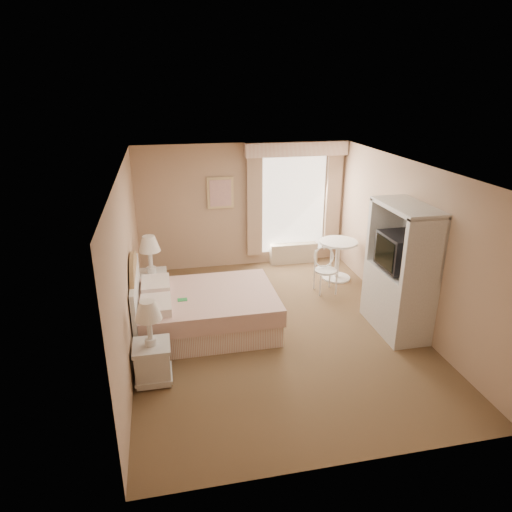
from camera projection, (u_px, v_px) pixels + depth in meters
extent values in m
cube|color=brown|center=(275.00, 329.00, 7.08)|extent=(4.20, 5.50, 0.01)
cube|color=silver|center=(278.00, 167.00, 6.18)|extent=(4.20, 5.50, 0.01)
cube|color=tan|center=(243.00, 206.00, 9.15)|extent=(4.20, 0.01, 2.50)
cube|color=tan|center=(351.00, 359.00, 4.12)|extent=(4.20, 0.01, 2.50)
cube|color=tan|center=(128.00, 265.00, 6.23)|extent=(0.01, 5.50, 2.50)
cube|color=tan|center=(408.00, 244.00, 7.03)|extent=(0.01, 5.50, 2.50)
cube|color=white|center=(294.00, 204.00, 9.32)|extent=(1.30, 0.02, 2.00)
cube|color=tan|center=(254.00, 207.00, 9.11)|extent=(0.30, 0.08, 2.05)
cube|color=tan|center=(333.00, 202.00, 9.43)|extent=(0.30, 0.08, 2.05)
cube|color=tan|center=(297.00, 149.00, 8.84)|extent=(2.05, 0.20, 0.28)
cube|color=beige|center=(293.00, 253.00, 9.61)|extent=(1.00, 0.22, 0.42)
cube|color=#D5B883|center=(220.00, 193.00, 8.92)|extent=(0.52, 0.03, 0.62)
cube|color=beige|center=(221.00, 193.00, 8.91)|extent=(0.42, 0.02, 0.52)
cube|color=tan|center=(209.00, 319.00, 7.03)|extent=(1.98, 1.50, 0.34)
cube|color=beige|center=(208.00, 301.00, 6.92)|extent=(2.03, 1.56, 0.26)
cube|color=white|center=(156.00, 306.00, 6.38)|extent=(0.42, 0.58, 0.13)
cube|color=white|center=(156.00, 285.00, 7.03)|extent=(0.42, 0.58, 0.13)
cube|color=green|center=(182.00, 300.00, 6.67)|extent=(0.14, 0.10, 0.01)
cube|color=silver|center=(137.00, 305.00, 6.70)|extent=(0.06, 1.60, 1.03)
cylinder|color=#A58357|center=(136.00, 299.00, 6.67)|extent=(0.05, 1.41, 1.41)
cube|color=silver|center=(153.00, 364.00, 5.77)|extent=(0.42, 0.42, 0.46)
cube|color=silver|center=(151.00, 346.00, 5.67)|extent=(0.46, 0.46, 0.06)
cube|color=silver|center=(154.00, 374.00, 5.82)|extent=(0.46, 0.46, 0.05)
cylinder|color=silver|center=(151.00, 341.00, 5.65)|extent=(0.15, 0.15, 0.09)
cylinder|color=silver|center=(150.00, 328.00, 5.58)|extent=(0.06, 0.06, 0.37)
cone|color=white|center=(148.00, 310.00, 5.49)|extent=(0.33, 0.33, 0.24)
cube|color=silver|center=(153.00, 289.00, 7.79)|extent=(0.46, 0.46, 0.50)
cube|color=silver|center=(152.00, 274.00, 7.69)|extent=(0.50, 0.50, 0.06)
cube|color=silver|center=(154.00, 298.00, 7.85)|extent=(0.50, 0.50, 0.05)
cylinder|color=silver|center=(151.00, 270.00, 7.66)|extent=(0.16, 0.16, 0.10)
cylinder|color=silver|center=(150.00, 259.00, 7.59)|extent=(0.07, 0.07, 0.40)
cone|color=white|center=(149.00, 244.00, 7.49)|extent=(0.36, 0.36, 0.26)
cylinder|color=silver|center=(336.00, 277.00, 8.89)|extent=(0.54, 0.54, 0.03)
cylinder|color=silver|center=(337.00, 260.00, 8.76)|extent=(0.08, 0.08, 0.73)
cylinder|color=silver|center=(339.00, 242.00, 8.63)|extent=(0.73, 0.73, 0.04)
cylinder|color=silver|center=(320.00, 286.00, 8.09)|extent=(0.03, 0.03, 0.40)
cylinder|color=silver|center=(336.00, 284.00, 8.16)|extent=(0.03, 0.03, 0.40)
cylinder|color=silver|center=(314.00, 279.00, 8.37)|extent=(0.03, 0.03, 0.40)
cylinder|color=silver|center=(330.00, 277.00, 8.44)|extent=(0.03, 0.03, 0.40)
cylinder|color=silver|center=(326.00, 271.00, 8.19)|extent=(0.41, 0.41, 0.04)
torus|color=silver|center=(324.00, 257.00, 8.22)|extent=(0.39, 0.11, 0.39)
cylinder|color=silver|center=(315.00, 259.00, 8.23)|extent=(0.03, 0.03, 0.36)
cylinder|color=silver|center=(331.00, 258.00, 8.30)|extent=(0.03, 0.03, 0.36)
cube|color=silver|center=(397.00, 300.00, 6.93)|extent=(0.59, 1.19, 0.97)
cube|color=silver|center=(425.00, 253.00, 6.08)|extent=(0.59, 0.09, 0.97)
cube|color=silver|center=(386.00, 228.00, 7.08)|extent=(0.59, 0.09, 0.97)
cube|color=silver|center=(408.00, 207.00, 6.40)|extent=(0.59, 1.19, 0.06)
cube|color=silver|center=(421.00, 238.00, 6.63)|extent=(0.04, 1.19, 0.97)
cube|color=black|center=(401.00, 252.00, 6.64)|extent=(0.52, 0.65, 0.52)
cube|color=black|center=(385.00, 253.00, 6.59)|extent=(0.02, 0.54, 0.43)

